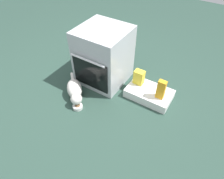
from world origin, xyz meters
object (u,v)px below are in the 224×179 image
pantry_cabinet (149,94)px  food_bowl (78,106)px  oven (104,56)px  cat (75,90)px  snack_bag (139,77)px  juice_carton (161,90)px

pantry_cabinet → food_bowl: (-0.62, -0.61, -0.03)m
food_bowl → oven: bearing=93.3°
cat → food_bowl: bearing=0.0°
snack_bag → oven: bearing=-174.3°
oven → cat: oven is taller
cat → juice_carton: juice_carton is taller
pantry_cabinet → juice_carton: size_ratio=2.24×
oven → pantry_cabinet: size_ratio=1.33×
pantry_cabinet → food_bowl: size_ratio=4.64×
oven → pantry_cabinet: 0.72m
juice_carton → snack_bag: (-0.32, 0.09, -0.03)m
food_bowl → juice_carton: juice_carton is taller
oven → food_bowl: 0.69m
food_bowl → snack_bag: (0.44, 0.65, 0.17)m
oven → pantry_cabinet: bearing=-0.0°
food_bowl → snack_bag: snack_bag is taller
oven → food_bowl: (0.04, -0.61, -0.33)m
pantry_cabinet → snack_bag: bearing=164.7°
oven → snack_bag: (0.48, 0.05, -0.16)m
pantry_cabinet → snack_bag: size_ratio=2.99×
pantry_cabinet → cat: (-0.76, -0.48, 0.05)m
pantry_cabinet → snack_bag: (-0.18, 0.05, 0.15)m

